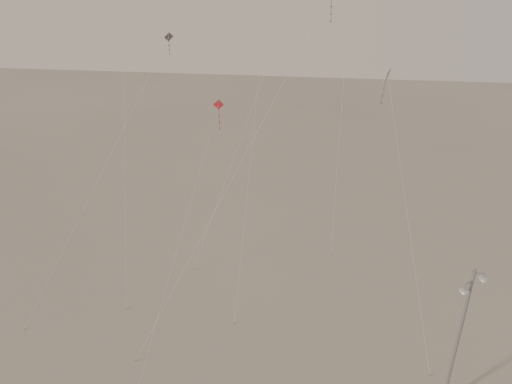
# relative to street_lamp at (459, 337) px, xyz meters

# --- Properties ---
(street_lamp) EXTENTS (1.47, 0.94, 9.57)m
(street_lamp) POSITION_rel_street_lamp_xyz_m (0.00, 0.00, 0.00)
(street_lamp) COLOR #96989E
(street_lamp) RESTS_ON ground
(kite_1) EXTENTS (11.53, 6.70, 22.30)m
(kite_1) POSITION_rel_street_lamp_xyz_m (-10.37, 5.98, 11.91)
(kite_1) COLOR #312D29
(kite_1) RESTS_ON ground
(kite_3) EXTENTS (3.62, 13.64, 15.33)m
(kite_3) POSITION_rel_street_lamp_xyz_m (-15.34, 6.03, 6.58)
(kite_3) COLOR maroon
(kite_3) RESTS_ON ground
(kite_4) EXTENTS (4.32, 5.53, 17.95)m
(kite_4) POSITION_rel_street_lamp_xyz_m (-3.69, 6.19, 9.02)
(kite_4) COLOR #312D29
(kite_4) RESTS_ON ground
(kite_6) EXTENTS (9.54, 9.73, 18.86)m
(kite_6) POSITION_rel_street_lamp_xyz_m (-21.19, 9.71, 8.28)
(kite_6) COLOR #312D29
(kite_6) RESTS_ON ground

